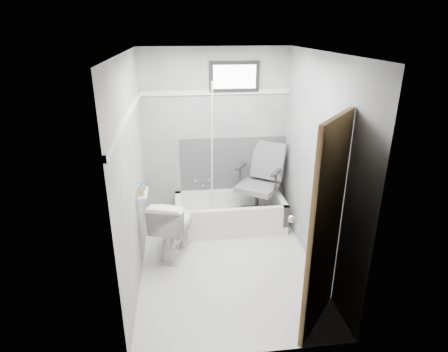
{
  "coord_description": "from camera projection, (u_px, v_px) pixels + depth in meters",
  "views": [
    {
      "loc": [
        -0.49,
        -3.69,
        2.63
      ],
      "look_at": [
        0.0,
        0.35,
        1.0
      ],
      "focal_mm": 30.0,
      "sensor_mm": 36.0,
      "label": 1
    }
  ],
  "objects": [
    {
      "name": "wall_right",
      "position": [
        318.0,
        167.0,
        4.1
      ],
      "size": [
        0.02,
        2.6,
        2.4
      ],
      "primitive_type": "cube",
      "color": "slate",
      "rests_on": "floor"
    },
    {
      "name": "floor",
      "position": [
        228.0,
        265.0,
        4.43
      ],
      "size": [
        2.6,
        2.6,
        0.0
      ],
      "primitive_type": "plane",
      "color": "white",
      "rests_on": "ground"
    },
    {
      "name": "pole",
      "position": [
        212.0,
        153.0,
        5.01
      ],
      "size": [
        0.02,
        0.32,
        1.93
      ],
      "primitive_type": "cylinder",
      "rotation": [
        0.15,
        0.0,
        0.0
      ],
      "color": "white",
      "rests_on": "bathtub"
    },
    {
      "name": "soap_bottle_b",
      "position": [
        142.0,
        187.0,
        4.2
      ],
      "size": [
        0.1,
        0.1,
        0.1
      ],
      "primitive_type": "imported",
      "rotation": [
        0.0,
        0.0,
        0.94
      ],
      "color": "#476782",
      "rests_on": "shelf"
    },
    {
      "name": "wall_left",
      "position": [
        132.0,
        175.0,
        3.88
      ],
      "size": [
        0.02,
        2.6,
        2.4
      ],
      "primitive_type": "cube",
      "color": "slate",
      "rests_on": "floor"
    },
    {
      "name": "office_chair",
      "position": [
        257.0,
        182.0,
        5.16
      ],
      "size": [
        0.83,
        0.83,
        1.03
      ],
      "primitive_type": null,
      "rotation": [
        0.0,
        0.0,
        -0.6
      ],
      "color": "#5F5E63",
      "rests_on": "bathtub"
    },
    {
      "name": "wall_back",
      "position": [
        216.0,
        137.0,
        5.19
      ],
      "size": [
        2.0,
        0.02,
        2.4
      ],
      "primitive_type": "cube",
      "color": "slate",
      "rests_on": "floor"
    },
    {
      "name": "backerboard",
      "position": [
        233.0,
        164.0,
        5.35
      ],
      "size": [
        1.5,
        0.02,
        0.78
      ],
      "primitive_type": "cube",
      "color": "#4C4C4F",
      "rests_on": "wall_back"
    },
    {
      "name": "faucet",
      "position": [
        203.0,
        182.0,
        5.38
      ],
      "size": [
        0.26,
        0.1,
        0.16
      ],
      "primitive_type": null,
      "color": "silver",
      "rests_on": "wall_back"
    },
    {
      "name": "bathtub",
      "position": [
        230.0,
        213.0,
        5.23
      ],
      "size": [
        1.5,
        0.7,
        0.42
      ],
      "primitive_type": null,
      "color": "white",
      "rests_on": "floor"
    },
    {
      "name": "shelf",
      "position": [
        143.0,
        194.0,
        4.17
      ],
      "size": [
        0.1,
        0.32,
        0.02
      ],
      "primitive_type": "cube",
      "color": "silver",
      "rests_on": "wall_left"
    },
    {
      "name": "trim_left",
      "position": [
        128.0,
        116.0,
        3.65
      ],
      "size": [
        0.02,
        2.6,
        0.06
      ],
      "primitive_type": "cube",
      "color": "white",
      "rests_on": "wall_left"
    },
    {
      "name": "toilet",
      "position": [
        173.0,
        225.0,
        4.56
      ],
      "size": [
        0.62,
        0.85,
        0.75
      ],
      "primitive_type": "imported",
      "rotation": [
        0.0,
        0.0,
        2.86
      ],
      "color": "white",
      "rests_on": "floor"
    },
    {
      "name": "soap_bottle_a",
      "position": [
        141.0,
        191.0,
        4.07
      ],
      "size": [
        0.06,
        0.06,
        0.11
      ],
      "primitive_type": "imported",
      "rotation": [
        0.0,
        0.0,
        0.21
      ],
      "color": "olive",
      "rests_on": "shelf"
    },
    {
      "name": "wall_front",
      "position": [
        250.0,
        233.0,
        2.79
      ],
      "size": [
        2.0,
        0.02,
        2.4
      ],
      "primitive_type": "cube",
      "color": "slate",
      "rests_on": "floor"
    },
    {
      "name": "ceiling",
      "position": [
        228.0,
        53.0,
        3.54
      ],
      "size": [
        2.6,
        2.6,
        0.0
      ],
      "primitive_type": "plane",
      "rotation": [
        3.14,
        0.0,
        0.0
      ],
      "color": "silver",
      "rests_on": "floor"
    },
    {
      "name": "trim_back",
      "position": [
        216.0,
        92.0,
        4.94
      ],
      "size": [
        2.0,
        0.02,
        0.06
      ],
      "primitive_type": "cube",
      "color": "white",
      "rests_on": "wall_back"
    },
    {
      "name": "window",
      "position": [
        234.0,
        77.0,
        4.89
      ],
      "size": [
        0.66,
        0.04,
        0.4
      ],
      "primitive_type": null,
      "color": "black",
      "rests_on": "wall_back"
    },
    {
      "name": "door",
      "position": [
        370.0,
        246.0,
        2.99
      ],
      "size": [
        0.78,
        0.78,
        2.0
      ],
      "primitive_type": null,
      "color": "brown",
      "rests_on": "floor"
    }
  ]
}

